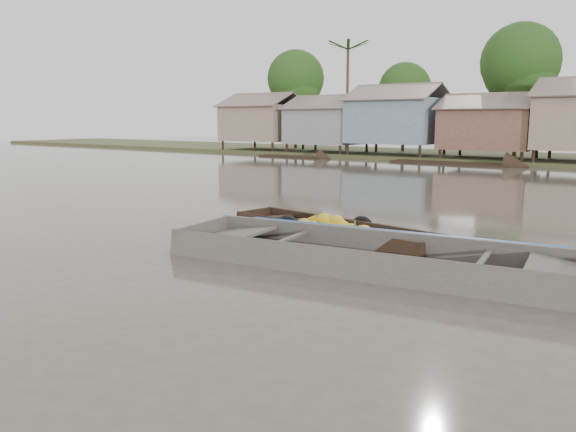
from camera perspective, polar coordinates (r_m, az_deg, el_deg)
The scene contains 3 objects.
ground at distance 11.92m, azimuth -3.20°, elevation -3.90°, with size 120.00×120.00×0.00m, color #4A4439.
banana_boat at distance 13.56m, azimuth 4.16°, elevation -1.57°, with size 5.78×2.22×0.80m.
viewer_boat at distance 10.99m, azimuth 8.96°, elevation -4.76°, with size 8.55×3.22×0.67m.
Camera 1 is at (7.28, -9.01, 2.82)m, focal length 35.00 mm.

